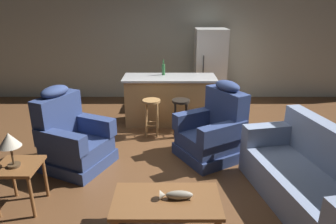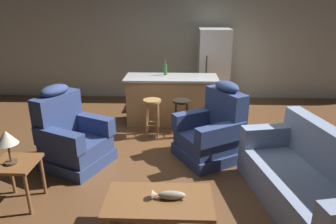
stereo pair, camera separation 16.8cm
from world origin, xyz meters
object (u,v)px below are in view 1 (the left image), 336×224
at_px(recliner_near_lamp, 71,139).
at_px(kitchen_island, 168,100).
at_px(coffee_table, 166,204).
at_px(bottle_tall_green, 162,69).
at_px(couch, 311,179).
at_px(end_table, 18,173).
at_px(recliner_near_island, 212,131).
at_px(bar_stool_left, 150,111).
at_px(refrigerator, 209,68).
at_px(bar_stool_right, 180,111).
at_px(table_lamp, 8,142).
at_px(fish_figurine, 175,195).

bearing_deg(recliner_near_lamp, kitchen_island, 74.75).
relative_size(coffee_table, bottle_tall_green, 3.58).
xyz_separation_m(coffee_table, recliner_near_lamp, (-1.39, 1.43, 0.06)).
distance_m(couch, bottle_tall_green, 3.40).
relative_size(recliner_near_lamp, end_table, 2.14).
xyz_separation_m(recliner_near_island, kitchen_island, (-0.67, 1.43, 0.06)).
bearing_deg(bar_stool_left, coffee_table, -83.60).
distance_m(bar_stool_left, refrigerator, 2.26).
distance_m(coffee_table, recliner_near_lamp, 1.99).
relative_size(couch, bar_stool_left, 2.98).
xyz_separation_m(recliner_near_lamp, bar_stool_right, (1.63, 1.08, 0.05)).
relative_size(recliner_near_island, table_lamp, 2.93).
distance_m(fish_figurine, bar_stool_left, 2.52).
bearing_deg(bar_stool_right, end_table, -133.41).
height_order(recliner_near_lamp, bar_stool_left, recliner_near_lamp).
bearing_deg(table_lamp, bar_stool_left, 55.41).
xyz_separation_m(bar_stool_left, bottle_tall_green, (0.21, 0.78, 0.59)).
xyz_separation_m(recliner_near_island, bar_stool_left, (-1.00, 0.80, 0.05)).
distance_m(fish_figurine, recliner_near_island, 1.80).
height_order(couch, bottle_tall_green, bottle_tall_green).
relative_size(kitchen_island, refrigerator, 1.02).
bearing_deg(recliner_near_island, bottle_tall_green, -93.41).
bearing_deg(refrigerator, fish_figurine, -101.63).
xyz_separation_m(couch, recliner_near_island, (-0.99, 1.22, 0.08)).
bearing_deg(bar_stool_right, fish_figurine, -93.41).
distance_m(end_table, table_lamp, 0.41).
distance_m(coffee_table, refrigerator, 4.47).
bearing_deg(couch, fish_figurine, 5.45).
xyz_separation_m(bar_stool_left, bar_stool_right, (0.53, 0.00, 0.00)).
bearing_deg(couch, coffee_table, 4.88).
relative_size(couch, recliner_near_island, 1.69).
height_order(recliner_near_lamp, kitchen_island, recliner_near_lamp).
bearing_deg(kitchen_island, table_lamp, -123.03).
xyz_separation_m(recliner_near_lamp, end_table, (-0.31, -0.98, 0.04)).
xyz_separation_m(end_table, refrigerator, (2.69, 3.89, 0.42)).
bearing_deg(coffee_table, recliner_near_lamp, 134.20).
bearing_deg(couch, refrigerator, -90.16).
xyz_separation_m(couch, bar_stool_left, (-1.99, 2.02, 0.13)).
bearing_deg(recliner_near_lamp, couch, 7.82).
bearing_deg(bar_stool_right, kitchen_island, 107.50).
bearing_deg(end_table, fish_figurine, -13.61).
height_order(coffee_table, bar_stool_right, bar_stool_right).
distance_m(bar_stool_left, bottle_tall_green, 1.01).
distance_m(couch, table_lamp, 3.47).
bearing_deg(bottle_tall_green, coffee_table, -88.68).
height_order(recliner_near_lamp, end_table, recliner_near_lamp).
relative_size(recliner_near_island, end_table, 2.14).
bearing_deg(fish_figurine, recliner_near_island, 69.72).
relative_size(coffee_table, recliner_near_island, 0.92).
bearing_deg(fish_figurine, bar_stool_left, 98.61).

